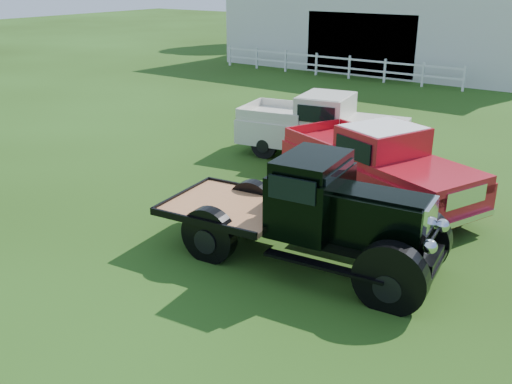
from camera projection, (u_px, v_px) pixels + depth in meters
The scene contains 6 objects.
ground at pixel (213, 257), 11.38m from camera, with size 120.00×120.00×0.00m, color #1D330A.
shed_left at pixel (397, 17), 33.95m from camera, with size 18.80×10.20×5.60m, color silver, non-canonical shape.
fence_rail at pixel (333, 66), 30.71m from camera, with size 14.20×0.16×1.20m, color white, non-canonical shape.
vintage_flatbed at pixel (305, 210), 10.83m from camera, with size 5.50×2.18×2.18m, color black, non-canonical shape.
red_pickup at pixel (377, 164), 13.71m from camera, with size 5.40×2.08×1.97m, color red, non-canonical shape.
white_pickup at pixel (322, 127), 17.19m from camera, with size 5.17×2.00×1.90m, color beige, non-canonical shape.
Camera 1 is at (6.54, -7.80, 5.31)m, focal length 40.00 mm.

